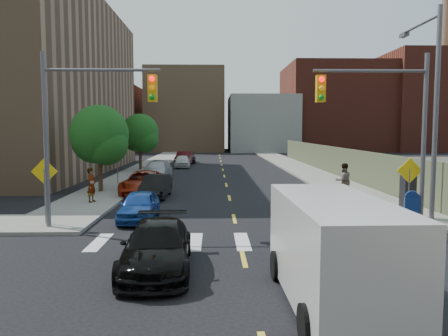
{
  "coord_description": "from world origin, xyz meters",
  "views": [
    {
      "loc": [
        -0.93,
        -11.28,
        4.0
      ],
      "look_at": [
        -0.38,
        11.31,
        2.0
      ],
      "focal_mm": 35.0,
      "sensor_mm": 36.0,
      "label": 1
    }
  ],
  "objects": [
    {
      "name": "ground",
      "position": [
        0.0,
        0.0,
        0.0
      ],
      "size": [
        160.0,
        160.0,
        0.0
      ],
      "primitive_type": "plane",
      "color": "black",
      "rests_on": "ground"
    },
    {
      "name": "sidewalk_nw",
      "position": [
        -7.75,
        41.5,
        0.07
      ],
      "size": [
        3.5,
        73.0,
        0.15
      ],
      "primitive_type": "cube",
      "color": "gray",
      "rests_on": "ground"
    },
    {
      "name": "sidewalk_ne",
      "position": [
        7.75,
        41.5,
        0.07
      ],
      "size": [
        3.5,
        73.0,
        0.15
      ],
      "primitive_type": "cube",
      "color": "gray",
      "rests_on": "ground"
    },
    {
      "name": "fence_north",
      "position": [
        9.6,
        28.0,
        1.25
      ],
      "size": [
        0.12,
        44.0,
        2.5
      ],
      "primitive_type": "cube",
      "color": "#5C6647",
      "rests_on": "ground"
    },
    {
      "name": "bg_bldg_west",
      "position": [
        -22.0,
        70.0,
        6.0
      ],
      "size": [
        14.0,
        18.0,
        12.0
      ],
      "primitive_type": "cube",
      "color": "#592319",
      "rests_on": "ground"
    },
    {
      "name": "bg_bldg_midwest",
      "position": [
        -6.0,
        72.0,
        7.5
      ],
      "size": [
        14.0,
        16.0,
        15.0
      ],
      "primitive_type": "cube",
      "color": "#8C6B4C",
      "rests_on": "ground"
    },
    {
      "name": "bg_bldg_center",
      "position": [
        8.0,
        70.0,
        5.0
      ],
      "size": [
        12.0,
        16.0,
        10.0
      ],
      "primitive_type": "cube",
      "color": "gray",
      "rests_on": "ground"
    },
    {
      "name": "bg_bldg_east",
      "position": [
        22.0,
        72.0,
        8.0
      ],
      "size": [
        18.0,
        18.0,
        16.0
      ],
      "primitive_type": "cube",
      "color": "#592319",
      "rests_on": "ground"
    },
    {
      "name": "bg_bldg_fareast",
      "position": [
        38.0,
        70.0,
        9.0
      ],
      "size": [
        14.0,
        16.0,
        18.0
      ],
      "primitive_type": "cube",
      "color": "#592319",
      "rests_on": "ground"
    },
    {
      "name": "smokestack",
      "position": [
        42.0,
        70.0,
        14.0
      ],
      "size": [
        1.8,
        1.8,
        28.0
      ],
      "primitive_type": "cylinder",
      "color": "#8C6B4C",
      "rests_on": "ground"
    },
    {
      "name": "signal_nw",
      "position": [
        -5.98,
        6.0,
        4.53
      ],
      "size": [
        4.59,
        0.3,
        7.0
      ],
      "color": "#59595E",
      "rests_on": "ground"
    },
    {
      "name": "signal_ne",
      "position": [
        5.98,
        6.0,
        4.53
      ],
      "size": [
        4.59,
        0.3,
        7.0
      ],
      "color": "#59595E",
      "rests_on": "ground"
    },
    {
      "name": "streetlight_ne",
      "position": [
        8.2,
        6.9,
        5.22
      ],
      "size": [
        0.25,
        3.7,
        9.0
      ],
      "color": "#59595E",
      "rests_on": "ground"
    },
    {
      "name": "warn_sign_nw",
      "position": [
        -7.8,
        6.5,
        1.99
      ],
      "size": [
        1.06,
        0.06,
        2.83
      ],
      "color": "#59595E",
      "rests_on": "ground"
    },
    {
      "name": "warn_sign_ne",
      "position": [
        7.2,
        6.5,
        1.99
      ],
      "size": [
        1.06,
        0.06,
        2.83
      ],
      "color": "#59595E",
      "rests_on": "ground"
    },
    {
      "name": "warn_sign_midwest",
      "position": [
        -7.8,
        20.0,
        1.99
      ],
      "size": [
        1.06,
        0.06,
        2.83
      ],
      "color": "#59595E",
      "rests_on": "ground"
    },
    {
      "name": "tree_west_near",
      "position": [
        -8.0,
        16.05,
        3.48
      ],
      "size": [
        3.66,
        3.64,
        5.52
      ],
      "color": "#332114",
      "rests_on": "ground"
    },
    {
      "name": "tree_west_far",
      "position": [
        -8.0,
        31.05,
        3.48
      ],
      "size": [
        3.66,
        3.64,
        5.52
      ],
      "color": "#332114",
      "rests_on": "ground"
    },
    {
      "name": "parked_car_blue",
      "position": [
        -4.2,
        7.77,
        0.65
      ],
      "size": [
        1.55,
        3.81,
        1.3
      ],
      "primitive_type": "imported",
      "rotation": [
        0.0,
        0.0,
        0.0
      ],
      "color": "#1C479A",
      "rests_on": "ground"
    },
    {
      "name": "parked_car_black",
      "position": [
        -4.31,
        14.24,
        0.67
      ],
      "size": [
        1.57,
        4.1,
        1.33
      ],
      "primitive_type": "imported",
      "rotation": [
        0.0,
        0.0,
        -0.04
      ],
      "color": "black",
      "rests_on": "ground"
    },
    {
      "name": "parked_car_red",
      "position": [
        -5.21,
        15.53,
        0.72
      ],
      "size": [
        2.5,
        5.25,
        1.45
      ],
      "primitive_type": "imported",
      "rotation": [
        0.0,
        0.0,
        -0.02
      ],
      "color": "maroon",
      "rests_on": "ground"
    },
    {
      "name": "parked_car_silver",
      "position": [
        -5.5,
        23.79,
        0.73
      ],
      "size": [
        2.46,
        5.2,
        1.47
      ],
      "primitive_type": "imported",
      "rotation": [
        0.0,
        0.0,
        -0.08
      ],
      "color": "#ADAEB5",
      "rests_on": "ground"
    },
    {
      "name": "parked_car_white",
      "position": [
        -4.2,
        34.47,
        0.68
      ],
      "size": [
        1.74,
        4.05,
        1.36
      ],
      "primitive_type": "imported",
      "rotation": [
        0.0,
        0.0,
        0.03
      ],
      "color": "silver",
      "rests_on": "ground"
    },
    {
      "name": "parked_car_maroon",
      "position": [
        -4.2,
        37.75,
        0.77
      ],
      "size": [
        1.98,
        4.77,
        1.54
      ],
      "primitive_type": "imported",
      "rotation": [
        0.0,
        0.0,
        -0.08
      ],
      "color": "#3E0C0E",
      "rests_on": "ground"
    },
    {
      "name": "parked_car_grey",
      "position": [
        -4.2,
        41.06,
        0.64
      ],
      "size": [
        2.48,
        4.74,
        1.27
      ],
      "primitive_type": "imported",
      "rotation": [
        0.0,
        0.0,
        0.08
      ],
      "color": "black",
      "rests_on": "ground"
    },
    {
      "name": "black_sedan",
      "position": [
        -2.53,
        0.86,
        0.68
      ],
      "size": [
        2.1,
        4.76,
        1.36
      ],
      "primitive_type": "imported",
      "rotation": [
        0.0,
        0.0,
        0.04
      ],
      "color": "black",
      "rests_on": "ground"
    },
    {
      "name": "cargo_van",
      "position": [
        1.8,
        -1.52,
        1.3
      ],
      "size": [
        2.34,
        5.44,
        2.48
      ],
      "rotation": [
        0.0,
        0.0,
        0.02
      ],
      "color": "silver",
      "rests_on": "ground"
    },
    {
      "name": "mailbox",
      "position": [
        7.12,
        6.0,
        0.82
      ],
      "size": [
        0.67,
        0.59,
        1.38
      ],
      "rotation": [
        0.0,
        0.0,
        -0.33
      ],
      "color": "navy",
      "rests_on": "sidewalk_ne"
    },
    {
      "name": "payphone",
      "position": [
        7.6,
        7.47,
        1.07
      ],
      "size": [
        0.61,
        0.53,
        1.85
      ],
      "primitive_type": "cube",
      "rotation": [
        0.0,
        0.0,
        0.16
      ],
      "color": "black",
      "rests_on": "sidewalk_ne"
    },
    {
      "name": "pedestrian_west",
      "position": [
        -7.4,
        11.85,
        1.06
      ],
      "size": [
        0.57,
        0.74,
        1.82
      ],
      "primitive_type": "imported",
      "rotation": [
        0.0,
        0.0,
        1.34
      ],
      "color": "gray",
      "rests_on": "sidewalk_nw"
    },
    {
      "name": "pedestrian_east",
      "position": [
        6.37,
        12.84,
        1.13
      ],
      "size": [
        1.02,
        0.83,
        1.96
      ],
      "primitive_type": "imported",
      "rotation": [
        0.0,
        0.0,
        3.23
      ],
      "color": "gray",
      "rests_on": "sidewalk_ne"
    }
  ]
}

